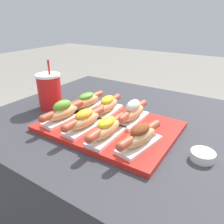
% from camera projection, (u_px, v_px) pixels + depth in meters
% --- Properties ---
extents(patio_table, '(1.13, 0.86, 0.71)m').
position_uv_depth(patio_table, '(130.00, 191.00, 0.99)').
color(patio_table, '#333338').
rests_on(patio_table, ground_plane).
extents(serving_tray, '(0.46, 0.33, 0.02)m').
position_uv_depth(serving_tray, '(109.00, 126.00, 0.78)').
color(serving_tray, red).
rests_on(serving_tray, patio_table).
extents(hot_dog_0, '(0.07, 0.20, 0.08)m').
position_uv_depth(hot_dog_0, '(63.00, 112.00, 0.79)').
color(hot_dog_0, white).
rests_on(hot_dog_0, serving_tray).
extents(hot_dog_1, '(0.07, 0.20, 0.07)m').
position_uv_depth(hot_dog_1, '(85.00, 120.00, 0.73)').
color(hot_dog_1, white).
rests_on(hot_dog_1, serving_tray).
extents(hot_dog_2, '(0.06, 0.20, 0.07)m').
position_uv_depth(hot_dog_2, '(106.00, 129.00, 0.68)').
color(hot_dog_2, white).
rests_on(hot_dog_2, serving_tray).
extents(hot_dog_3, '(0.09, 0.20, 0.07)m').
position_uv_depth(hot_dog_3, '(140.00, 136.00, 0.63)').
color(hot_dog_3, white).
rests_on(hot_dog_3, serving_tray).
extents(hot_dog_4, '(0.07, 0.20, 0.07)m').
position_uv_depth(hot_dog_4, '(86.00, 101.00, 0.89)').
color(hot_dog_4, white).
rests_on(hot_dog_4, serving_tray).
extents(hot_dog_5, '(0.07, 0.20, 0.07)m').
position_uv_depth(hot_dog_5, '(107.00, 105.00, 0.85)').
color(hot_dog_5, white).
rests_on(hot_dog_5, serving_tray).
extents(hot_dog_6, '(0.06, 0.20, 0.08)m').
position_uv_depth(hot_dog_6, '(133.00, 112.00, 0.79)').
color(hot_dog_6, white).
rests_on(hot_dog_6, serving_tray).
extents(sauce_bowl, '(0.07, 0.07, 0.02)m').
position_uv_depth(sauce_bowl, '(203.00, 155.00, 0.62)').
color(sauce_bowl, silver).
rests_on(sauce_bowl, patio_table).
extents(drink_cup, '(0.10, 0.10, 0.21)m').
position_uv_depth(drink_cup, '(50.00, 91.00, 0.93)').
color(drink_cup, red).
rests_on(drink_cup, patio_table).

